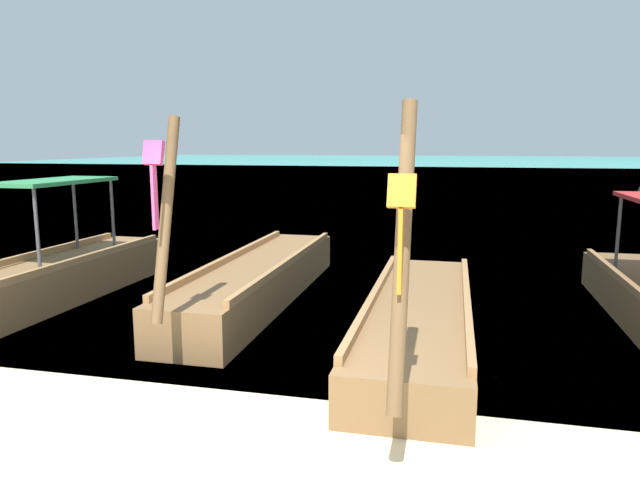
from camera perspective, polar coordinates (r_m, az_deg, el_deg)
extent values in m
plane|color=beige|center=(4.86, -9.17, -20.61)|extent=(120.00, 120.00, 0.00)
plane|color=#2DB29E|center=(65.14, 11.74, 7.14)|extent=(120.00, 120.00, 0.00)
cube|color=brown|center=(9.48, -26.90, -4.43)|extent=(1.17, 5.98, 0.64)
cube|color=#9F7246|center=(9.10, -24.78, -2.45)|extent=(0.20, 5.48, 0.10)
cylinder|color=#4C4C51|center=(8.97, -26.19, 0.83)|extent=(0.05, 0.05, 1.19)
cylinder|color=#4C4C51|center=(10.80, -23.04, 2.36)|extent=(0.05, 0.05, 1.19)
cylinder|color=#4C4C51|center=(10.38, -19.82, 2.29)|extent=(0.05, 0.05, 1.19)
cube|color=#2D844C|center=(9.83, -24.72, 5.28)|extent=(0.93, 2.01, 0.06)
cube|color=brown|center=(9.12, -6.00, -4.06)|extent=(1.07, 5.56, 0.60)
cube|color=#9F7246|center=(9.21, -8.94, -1.74)|extent=(0.08, 5.11, 0.10)
cube|color=#9F7246|center=(8.89, -3.03, -2.04)|extent=(0.08, 5.11, 0.10)
cylinder|color=brown|center=(6.23, -15.02, 2.07)|extent=(0.12, 0.70, 2.14)
cube|color=#F24C8C|center=(6.02, -16.15, 8.29)|extent=(0.20, 0.12, 0.25)
cube|color=#F24C8C|center=(6.03, -16.05, 4.05)|extent=(0.03, 0.08, 0.65)
cube|color=brown|center=(7.39, 9.78, -7.81)|extent=(1.22, 5.11, 0.50)
cube|color=#9F7246|center=(7.36, 5.41, -5.36)|extent=(0.09, 4.70, 0.10)
cube|color=#9F7246|center=(7.30, 14.32, -5.73)|extent=(0.09, 4.70, 0.10)
cylinder|color=brown|center=(4.36, 8.14, -1.19)|extent=(0.12, 0.87, 2.30)
cube|color=orange|center=(4.14, 8.10, 4.82)|extent=(0.20, 0.13, 0.25)
cube|color=orange|center=(4.18, 7.94, -1.12)|extent=(0.03, 0.08, 0.62)
cube|color=brown|center=(8.30, 28.76, -4.39)|extent=(0.11, 5.44, 0.10)
cylinder|color=#4C4C51|center=(9.80, 27.41, 0.68)|extent=(0.05, 0.05, 1.11)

